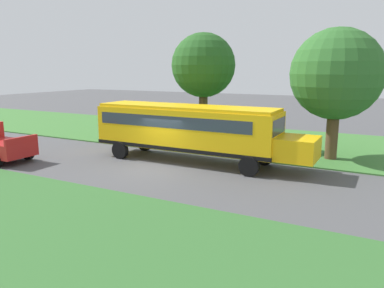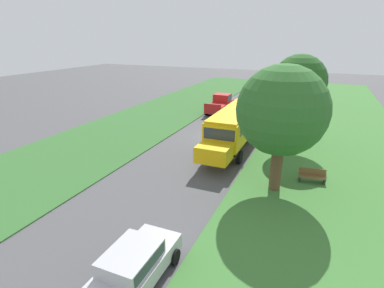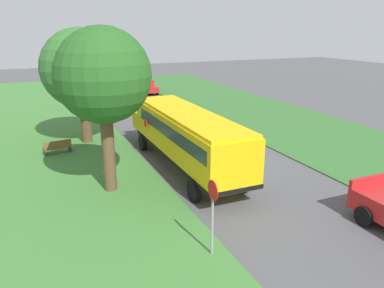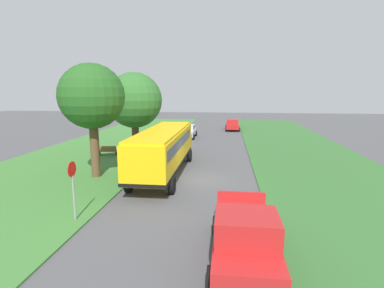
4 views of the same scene
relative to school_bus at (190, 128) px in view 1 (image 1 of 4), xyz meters
The scene contains 7 objects.
ground_plane 3.12m from the school_bus, 25.41° to the right, with size 120.00×120.00×0.00m, color #4C4C4F.
grass_verge 8.07m from the school_bus, behind, with size 12.00×80.00×0.08m, color #3D7533.
school_bus is the anchor object (origin of this frame).
oak_tree_beside_bus 5.74m from the school_bus, 163.73° to the right, with size 4.19×4.19×7.49m.
oak_tree_roadside_mid 8.64m from the school_bus, 120.92° to the left, with size 5.05×5.05×7.40m.
stop_sign 8.33m from the school_bus, 106.58° to the right, with size 0.08×0.68×2.74m.
park_bench 8.17m from the school_bus, 140.78° to the left, with size 1.65×0.71×0.92m.
Camera 1 is at (15.85, 10.76, 5.11)m, focal length 35.00 mm.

